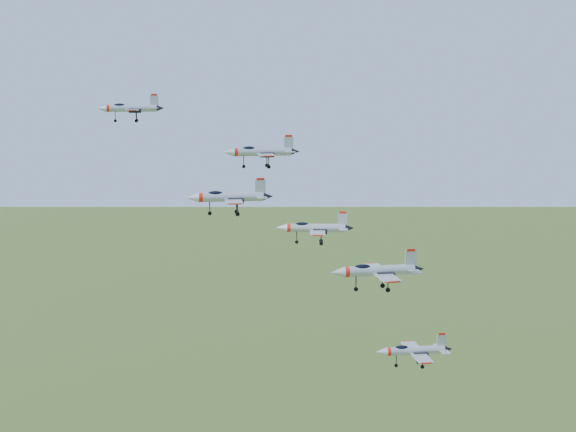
{
  "coord_description": "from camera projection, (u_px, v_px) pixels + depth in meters",
  "views": [
    {
      "loc": [
        7.25,
        -120.82,
        146.63
      ],
      "look_at": [
        3.91,
        -2.97,
        127.78
      ],
      "focal_mm": 50.0,
      "sensor_mm": 36.0,
      "label": 1
    }
  ],
  "objects": [
    {
      "name": "jet_lead",
      "position": [
        130.0,
        108.0,
        130.65
      ],
      "size": [
        10.93,
        9.17,
        2.93
      ],
      "rotation": [
        0.0,
        0.0,
        0.18
      ],
      "color": "#AEB3BC"
    },
    {
      "name": "jet_left_low",
      "position": [
        314.0,
        228.0,
        126.6
      ],
      "size": [
        12.45,
        10.2,
        3.34
      ],
      "rotation": [
        0.0,
        0.0,
        0.0
      ],
      "color": "#AEB3BC"
    },
    {
      "name": "jet_trail",
      "position": [
        413.0,
        350.0,
        122.46
      ],
      "size": [
        12.26,
        10.26,
        3.28
      ],
      "rotation": [
        0.0,
        0.0,
        0.16
      ],
      "color": "#AEB3BC"
    },
    {
      "name": "jet_right_high",
      "position": [
        229.0,
        197.0,
        100.38
      ],
      "size": [
        11.02,
        9.21,
        2.95
      ],
      "rotation": [
        0.0,
        0.0,
        0.16
      ],
      "color": "#AEB3BC"
    },
    {
      "name": "jet_left_high",
      "position": [
        260.0,
        152.0,
        125.17
      ],
      "size": [
        12.2,
        10.25,
        3.27
      ],
      "rotation": [
        0.0,
        0.0,
        0.19
      ],
      "color": "#AEB3BC"
    },
    {
      "name": "jet_right_low",
      "position": [
        377.0,
        270.0,
        110.86
      ],
      "size": [
        13.5,
        11.37,
        3.63
      ],
      "rotation": [
        0.0,
        0.0,
        0.21
      ],
      "color": "#AEB3BC"
    }
  ]
}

